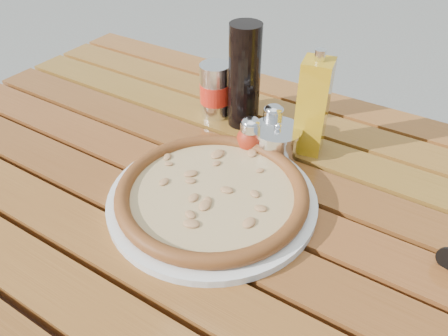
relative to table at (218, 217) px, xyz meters
The scene contains 9 objects.
table is the anchor object (origin of this frame).
plate 0.09m from the table, 71.04° to the right, with size 0.36×0.36×0.01m, color silver.
pizza 0.11m from the table, 71.04° to the right, with size 0.44×0.44×0.03m.
pepper_shaker 0.17m from the table, 91.86° to the left, with size 0.06×0.06×0.08m.
oregano_shaker 0.22m from the table, 86.66° to the left, with size 0.07×0.07×0.08m.
dark_bottle 0.29m from the table, 108.77° to the left, with size 0.07×0.07×0.22m, color black.
soda_can 0.29m from the table, 124.25° to the left, with size 0.07×0.07×0.12m.
olive_oil_cruet 0.28m from the table, 66.21° to the left, with size 0.06×0.06×0.21m.
parmesan_tin 0.19m from the table, 74.47° to the left, with size 0.10×0.10×0.07m.
Camera 1 is at (0.33, -0.50, 1.26)m, focal length 35.00 mm.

